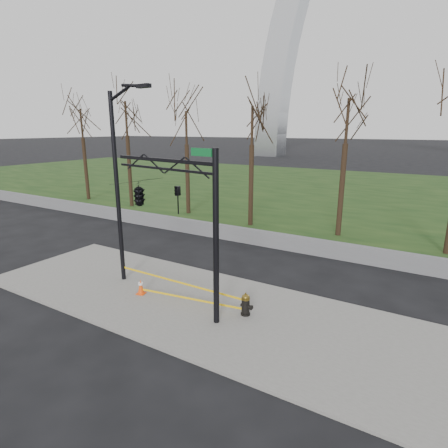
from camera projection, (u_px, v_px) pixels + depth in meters
The scene contains 10 objects.
ground at pixel (189, 303), 14.14m from camera, with size 500.00×500.00×0.00m, color black.
sidewalk at pixel (189, 302), 14.12m from camera, with size 18.00×6.00×0.10m, color slate.
grass_strip at pixel (355, 192), 39.01m from camera, with size 120.00×40.00×0.06m, color #163312.
guardrail at pixel (272, 240), 20.66m from camera, with size 60.00×0.30×0.90m, color #59595B.
tree_row at pixel (343, 162), 21.59m from camera, with size 51.28×4.00×9.33m.
fire_hydrant at pixel (246, 305), 12.95m from camera, with size 0.53×0.34×0.85m.
traffic_cone at pixel (141, 287), 14.63m from camera, with size 0.39×0.39×0.63m.
street_light at pixel (120, 176), 14.88m from camera, with size 2.39×0.46×8.21m.
traffic_signal_mast at pixel (151, 196), 13.59m from camera, with size 5.04×2.54×6.00m.
caution_tape at pixel (183, 289), 14.21m from camera, with size 6.15×0.74×0.43m.
Camera 1 is at (7.81, -10.35, 6.57)m, focal length 29.15 mm.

